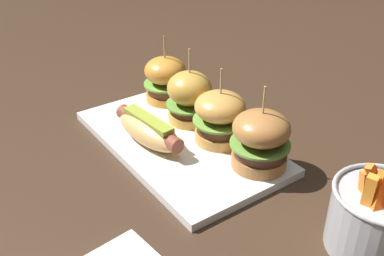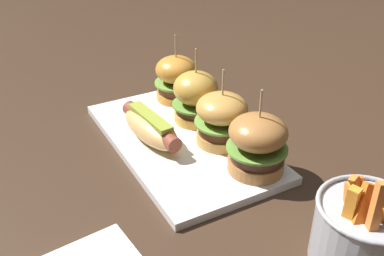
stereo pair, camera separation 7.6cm
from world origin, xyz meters
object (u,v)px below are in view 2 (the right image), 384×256
Objects in this scene: slider_far_right at (257,144)px; fries_bucket at (364,233)px; slider_center_left at (196,96)px; slider_center_right at (222,118)px; slider_far_left at (176,78)px; platter_main at (182,141)px; hot_dog at (151,127)px.

slider_far_right is 0.96× the size of fries_bucket.
slider_center_left is 1.05× the size of slider_center_right.
slider_far_left and slider_center_right have the same top height.
slider_far_left is 0.49m from fries_bucket.
slider_center_left reaches higher than slider_far_left.
platter_main is 0.16m from slider_far_right.
slider_center_left is at bearing -179.18° from slider_center_right.
slider_center_right is (0.09, 0.00, -0.00)m from slider_center_left.
platter_main is 0.36m from fries_bucket.
slider_far_right is (0.14, 0.06, 0.06)m from platter_main.
slider_center_left is 0.09m from slider_center_right.
hot_dog is 0.20m from slider_far_right.
slider_center_right is 0.10m from slider_far_right.
slider_center_right is (0.19, -0.01, -0.00)m from slider_far_left.
slider_center_right reaches higher than hot_dog.
platter_main is 0.06m from hot_dog.
slider_center_right is 0.93× the size of fries_bucket.
fries_bucket is at bearing 2.07° from slider_center_left.
slider_far_left is 0.10m from slider_center_left.
platter_main is 2.75× the size of slider_center_left.
fries_bucket is (0.21, 0.01, -0.01)m from slider_far_right.
slider_center_left is at bearing -177.93° from fries_bucket.
slider_center_right is at bearing 0.82° from slider_center_left.
platter_main is 2.79× the size of slider_far_right.
slider_center_right is 0.31m from fries_bucket.
hot_dog is 0.17m from slider_far_left.
slider_far_left is at bearing 174.72° from slider_center_left.
slider_far_left is 1.01× the size of slider_center_right.
slider_center_right reaches higher than fries_bucket.
slider_far_right reaches higher than slider_center_right.
slider_center_left is 0.19m from slider_far_right.
platter_main is 2.86× the size of slider_far_left.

